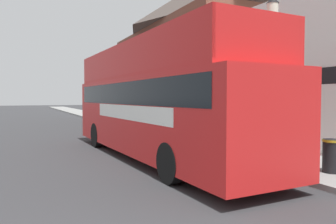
# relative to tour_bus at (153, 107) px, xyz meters

# --- Properties ---
(ground_plane) EXTENTS (144.00, 144.00, 0.00)m
(ground_plane) POSITION_rel_tour_bus_xyz_m (-4.00, 13.41, -1.75)
(ground_plane) COLOR #333335
(sidewalk) EXTENTS (3.12, 108.00, 0.14)m
(sidewalk) POSITION_rel_tour_bus_xyz_m (3.46, 10.41, -1.68)
(sidewalk) COLOR gray
(sidewalk) RESTS_ON ground_plane
(brick_terrace_rear) EXTENTS (6.00, 17.12, 10.49)m
(brick_terrace_rear) POSITION_rel_tour_bus_xyz_m (8.02, 13.37, 3.50)
(brick_terrace_rear) COLOR brown
(brick_terrace_rear) RESTS_ON ground_plane
(tour_bus) EXTENTS (2.90, 11.18, 3.83)m
(tour_bus) POSITION_rel_tour_bus_xyz_m (0.00, 0.00, 0.00)
(tour_bus) COLOR red
(tour_bus) RESTS_ON ground_plane
(parked_car_ahead_of_bus) EXTENTS (1.90, 4.04, 1.57)m
(parked_car_ahead_of_bus) POSITION_rel_tour_bus_xyz_m (0.76, 7.54, -1.02)
(parked_car_ahead_of_bus) COLOR maroon
(parked_car_ahead_of_bus) RESTS_ON ground_plane
(lamp_post_nearest) EXTENTS (0.35, 0.35, 4.86)m
(lamp_post_nearest) POSITION_rel_tour_bus_xyz_m (2.45, -3.05, 1.73)
(lamp_post_nearest) COLOR black
(lamp_post_nearest) RESTS_ON sidewalk
(lamp_post_second) EXTENTS (0.35, 0.35, 4.89)m
(lamp_post_second) POSITION_rel_tour_bus_xyz_m (2.56, 5.69, 1.74)
(lamp_post_second) COLOR black
(lamp_post_second) RESTS_ON sidewalk
(litter_bin) EXTENTS (0.48, 0.48, 0.87)m
(litter_bin) POSITION_rel_tour_bus_xyz_m (3.09, -4.59, -1.15)
(litter_bin) COLOR black
(litter_bin) RESTS_ON sidewalk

